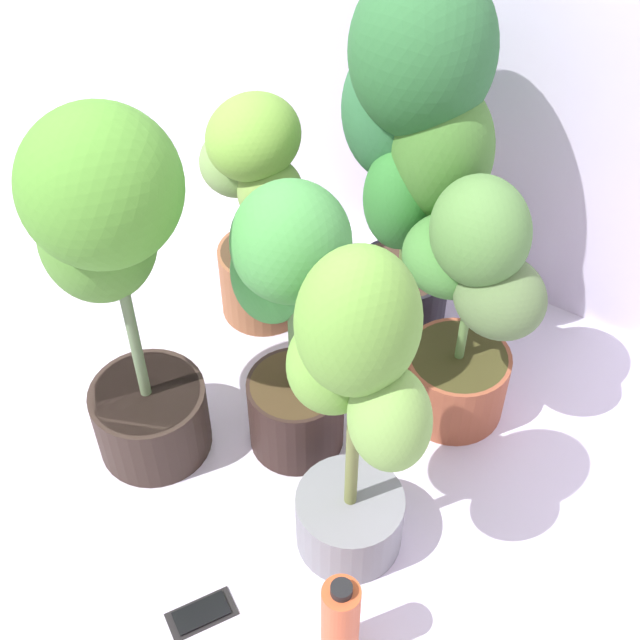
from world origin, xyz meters
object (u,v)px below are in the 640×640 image
(potted_plant_front_right, at_px, (356,403))
(nutrient_bottle, at_px, (340,622))
(potted_plant_back_center, at_px, (414,130))
(cell_phone, at_px, (201,614))
(potted_plant_back_right, at_px, (469,300))
(potted_plant_front_left, at_px, (115,268))
(potted_plant_back_left, at_px, (256,203))
(potted_plant_center, at_px, (289,313))

(potted_plant_front_right, bearing_deg, nutrient_bottle, -63.18)
(potted_plant_back_center, xyz_separation_m, cell_phone, (0.08, -0.98, -0.62))
(potted_plant_front_right, height_order, potted_plant_back_right, potted_plant_front_right)
(potted_plant_back_center, xyz_separation_m, nutrient_bottle, (0.36, -0.89, -0.50))
(potted_plant_front_right, xyz_separation_m, potted_plant_front_left, (-0.56, -0.03, 0.08))
(potted_plant_back_center, relative_size, potted_plant_front_right, 1.20)
(potted_plant_back_left, distance_m, cell_phone, 1.00)
(potted_plant_back_left, relative_size, potted_plant_front_right, 0.79)
(cell_phone, bearing_deg, potted_plant_back_left, -32.00)
(potted_plant_back_center, xyz_separation_m, potted_plant_back_left, (-0.35, -0.16, -0.25))
(potted_plant_back_left, bearing_deg, potted_plant_back_center, 24.26)
(potted_plant_back_left, bearing_deg, cell_phone, -62.69)
(potted_plant_front_left, distance_m, cell_phone, 0.75)
(potted_plant_back_right, bearing_deg, potted_plant_back_center, 144.44)
(potted_plant_back_right, bearing_deg, nutrient_bottle, -81.86)
(potted_plant_front_left, bearing_deg, potted_plant_back_right, 40.38)
(potted_plant_front_left, height_order, cell_phone, potted_plant_front_left)
(potted_plant_front_right, bearing_deg, cell_phone, -116.99)
(potted_plant_back_center, bearing_deg, potted_plant_back_left, -155.74)
(potted_plant_back_center, relative_size, potted_plant_center, 1.34)
(nutrient_bottle, bearing_deg, potted_plant_back_center, 112.22)
(potted_plant_back_center, distance_m, potted_plant_back_left, 0.46)
(potted_plant_back_right, height_order, nutrient_bottle, potted_plant_back_right)
(potted_plant_front_right, relative_size, potted_plant_center, 1.11)
(potted_plant_center, bearing_deg, potted_plant_front_right, -32.18)
(potted_plant_back_center, distance_m, cell_phone, 1.16)
(cell_phone, xyz_separation_m, nutrient_bottle, (0.29, 0.09, 0.12))
(potted_plant_back_right, xyz_separation_m, potted_plant_center, (-0.29, -0.30, 0.05))
(potted_plant_back_right, bearing_deg, potted_plant_front_left, -139.62)
(potted_plant_back_center, distance_m, potted_plant_center, 0.52)
(cell_phone, bearing_deg, potted_plant_back_center, -54.83)
(potted_plant_back_center, height_order, potted_plant_center, potted_plant_back_center)
(potted_plant_back_center, bearing_deg, potted_plant_front_left, -114.83)
(potted_plant_front_right, xyz_separation_m, potted_plant_back_right, (0.02, 0.46, -0.10))
(potted_plant_front_right, xyz_separation_m, cell_phone, (-0.17, -0.33, -0.48))
(potted_plant_back_left, distance_m, potted_plant_front_right, 0.78)
(potted_plant_front_right, height_order, cell_phone, potted_plant_front_right)
(potted_plant_back_left, relative_size, potted_plant_center, 0.88)
(potted_plant_back_center, bearing_deg, nutrient_bottle, -67.78)
(potted_plant_back_right, bearing_deg, potted_plant_front_right, -92.33)
(potted_plant_front_left, xyz_separation_m, potted_plant_back_right, (0.58, 0.49, -0.19))
(potted_plant_back_left, relative_size, cell_phone, 4.21)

